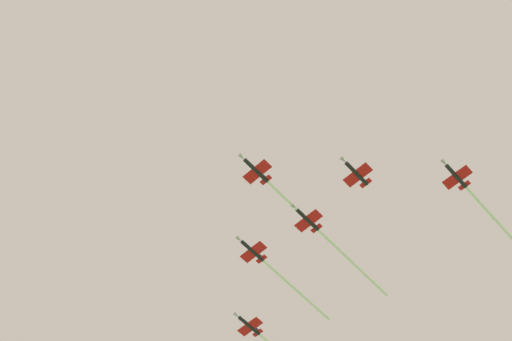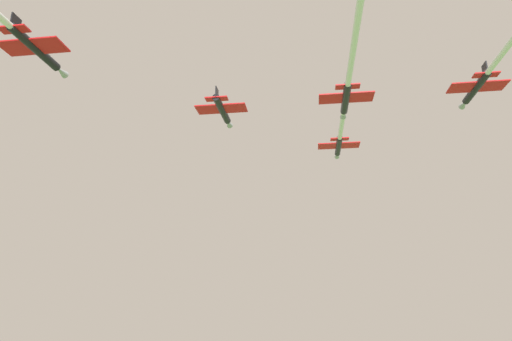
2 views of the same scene
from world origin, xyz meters
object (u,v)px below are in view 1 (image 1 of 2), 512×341
Objects in this scene: jet_starboard_inner at (274,270)px; jet_center_rear at (266,340)px; jet_lead at (271,185)px; jet_port_inner at (356,173)px; jet_port_outer at (330,242)px; jet_starboard_outer at (477,199)px.

jet_starboard_inner is 1.10× the size of jet_center_rear.
jet_lead is 23.59m from jet_port_inner.
jet_lead is 0.87× the size of jet_center_rear.
jet_port_inner is at bearing -145.80° from jet_lead.
jet_lead is at bearing 34.20° from jet_port_inner.
jet_starboard_inner is 19.74m from jet_port_outer.
jet_starboard_inner is (27.71, 29.16, 1.17)m from jet_port_inner.
jet_starboard_outer reaches higher than jet_port_inner.
jet_lead is 56.61m from jet_center_rear.
jet_port_inner reaches higher than jet_lead.
jet_port_outer is at bearing 23.91° from jet_starboard_outer.
jet_port_outer is at bearing -90.00° from jet_lead.
jet_port_inner is at bearing 56.69° from jet_starboard_outer.
jet_starboard_inner reaches higher than jet_port_outer.
jet_port_outer is at bearing -172.34° from jet_starboard_inner.
jet_center_rear is (52.96, 37.29, 0.19)m from jet_port_inner.
jet_starboard_outer is at bearing -178.58° from jet_center_rear.
jet_starboard_outer is (-4.14, -42.48, 0.88)m from jet_port_outer.
jet_lead is 58.03m from jet_starboard_outer.
jet_starboard_inner is at bearing 137.33° from jet_center_rear.
jet_starboard_inner reaches higher than jet_lead.
jet_port_outer is 1.14× the size of jet_center_rear.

